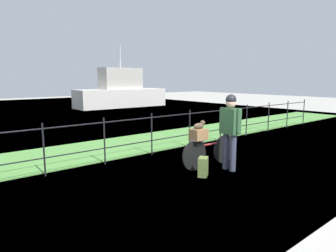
% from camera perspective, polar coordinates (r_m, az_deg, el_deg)
% --- Properties ---
extents(ground_plane, '(60.00, 60.00, 0.00)m').
position_cam_1_polar(ground_plane, '(6.04, 4.20, -10.53)').
color(ground_plane, '#B2ADA3').
extents(grass_strip, '(27.00, 2.40, 0.03)m').
position_cam_1_polar(grass_strip, '(8.86, -12.13, -4.25)').
color(grass_strip, '#569342').
rests_on(grass_strip, ground).
extents(harbor_water, '(30.00, 30.00, 0.00)m').
position_cam_1_polar(harbor_water, '(17.20, -26.14, 1.35)').
color(harbor_water, '#60849E').
rests_on(harbor_water, ground).
extents(iron_fence, '(18.04, 0.04, 1.12)m').
position_cam_1_polar(iron_fence, '(7.54, -7.33, -1.58)').
color(iron_fence, black).
rests_on(iron_fence, ground).
extents(bicycle_main, '(1.66, 0.17, 0.68)m').
position_cam_1_polar(bicycle_main, '(6.99, 7.84, -4.81)').
color(bicycle_main, black).
rests_on(bicycle_main, ground).
extents(wooden_crate, '(0.35, 0.29, 0.24)m').
position_cam_1_polar(wooden_crate, '(6.65, 5.81, -1.58)').
color(wooden_crate, olive).
rests_on(wooden_crate, bicycle_main).
extents(terrier_dog, '(0.32, 0.15, 0.18)m').
position_cam_1_polar(terrier_dog, '(6.64, 5.99, 0.13)').
color(terrier_dog, '#4C3D2D').
rests_on(terrier_dog, wooden_crate).
extents(cyclist_person, '(0.27, 0.54, 1.68)m').
position_cam_1_polar(cyclist_person, '(6.69, 11.72, 0.10)').
color(cyclist_person, '#383D51').
rests_on(cyclist_person, ground).
extents(backpack_on_paving, '(0.33, 0.31, 0.40)m').
position_cam_1_polar(backpack_on_paving, '(6.34, 6.67, -7.70)').
color(backpack_on_paving, olive).
rests_on(backpack_on_paving, ground).
extents(mooring_bollard, '(0.20, 0.20, 0.41)m').
position_cam_1_polar(mooring_bollard, '(8.50, 6.10, -3.34)').
color(mooring_bollard, '#38383D').
rests_on(mooring_bollard, ground).
extents(moored_boat_near, '(6.55, 2.16, 4.36)m').
position_cam_1_polar(moored_boat_near, '(21.84, -8.91, 6.23)').
color(moored_boat_near, silver).
rests_on(moored_boat_near, ground).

